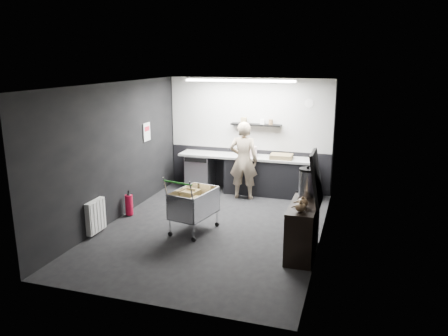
% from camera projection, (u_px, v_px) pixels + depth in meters
% --- Properties ---
extents(floor, '(5.50, 5.50, 0.00)m').
position_uv_depth(floor, '(212.00, 228.00, 8.29)').
color(floor, black).
rests_on(floor, ground).
extents(ceiling, '(5.50, 5.50, 0.00)m').
position_uv_depth(ceiling, '(211.00, 84.00, 7.63)').
color(ceiling, white).
rests_on(ceiling, wall_back).
extents(wall_back, '(5.50, 0.00, 5.50)m').
position_uv_depth(wall_back, '(249.00, 135.00, 10.51)').
color(wall_back, black).
rests_on(wall_back, floor).
extents(wall_front, '(5.50, 0.00, 5.50)m').
position_uv_depth(wall_front, '(140.00, 207.00, 5.42)').
color(wall_front, black).
rests_on(wall_front, floor).
extents(wall_left, '(0.00, 5.50, 5.50)m').
position_uv_depth(wall_left, '(116.00, 152.00, 8.54)').
color(wall_left, black).
rests_on(wall_left, floor).
extents(wall_right, '(0.00, 5.50, 5.50)m').
position_uv_depth(wall_right, '(324.00, 167.00, 7.38)').
color(wall_right, black).
rests_on(wall_right, floor).
extents(kitchen_wall_panel, '(3.95, 0.02, 1.70)m').
position_uv_depth(kitchen_wall_panel, '(249.00, 114.00, 10.37)').
color(kitchen_wall_panel, '#B3B3AF').
rests_on(kitchen_wall_panel, wall_back).
extents(dado_panel, '(3.95, 0.02, 1.00)m').
position_uv_depth(dado_panel, '(248.00, 169.00, 10.70)').
color(dado_panel, black).
rests_on(dado_panel, wall_back).
extents(floating_shelf, '(1.20, 0.22, 0.04)m').
position_uv_depth(floating_shelf, '(256.00, 125.00, 10.26)').
color(floating_shelf, black).
rests_on(floating_shelf, wall_back).
extents(wall_clock, '(0.20, 0.03, 0.20)m').
position_uv_depth(wall_clock, '(309.00, 103.00, 9.88)').
color(wall_clock, white).
rests_on(wall_clock, wall_back).
extents(poster, '(0.02, 0.30, 0.40)m').
position_uv_depth(poster, '(147.00, 132.00, 9.69)').
color(poster, white).
rests_on(poster, wall_left).
extents(poster_red_band, '(0.02, 0.22, 0.10)m').
position_uv_depth(poster_red_band, '(147.00, 129.00, 9.67)').
color(poster_red_band, red).
rests_on(poster_red_band, poster).
extents(radiator, '(0.10, 0.50, 0.60)m').
position_uv_depth(radiator, '(96.00, 216.00, 7.94)').
color(radiator, white).
rests_on(radiator, wall_left).
extents(ceiling_strip, '(2.40, 0.20, 0.04)m').
position_uv_depth(ceiling_strip, '(240.00, 81.00, 9.35)').
color(ceiling_strip, white).
rests_on(ceiling_strip, ceiling).
extents(prep_counter, '(3.20, 0.61, 0.90)m').
position_uv_depth(prep_counter, '(251.00, 174.00, 10.38)').
color(prep_counter, black).
rests_on(prep_counter, floor).
extents(person, '(0.68, 0.47, 1.78)m').
position_uv_depth(person, '(243.00, 161.00, 9.88)').
color(person, beige).
rests_on(person, floor).
extents(shopping_cart, '(0.77, 1.09, 1.08)m').
position_uv_depth(shopping_cart, '(194.00, 205.00, 8.03)').
color(shopping_cart, silver).
rests_on(shopping_cart, floor).
extents(sideboard, '(0.49, 1.15, 1.73)m').
position_uv_depth(sideboard, '(304.00, 222.00, 7.11)').
color(sideboard, black).
rests_on(sideboard, floor).
extents(fire_extinguisher, '(0.16, 0.16, 0.51)m').
position_uv_depth(fire_extinguisher, '(129.00, 204.00, 8.90)').
color(fire_extinguisher, red).
rests_on(fire_extinguisher, floor).
extents(cardboard_box, '(0.51, 0.39, 0.10)m').
position_uv_depth(cardboard_box, '(281.00, 157.00, 10.00)').
color(cardboard_box, olive).
rests_on(cardboard_box, prep_counter).
extents(pink_tub, '(0.23, 0.23, 0.23)m').
position_uv_depth(pink_tub, '(252.00, 151.00, 10.24)').
color(pink_tub, beige).
rests_on(pink_tub, prep_counter).
extents(white_container, '(0.20, 0.18, 0.15)m').
position_uv_depth(white_container, '(245.00, 153.00, 10.24)').
color(white_container, white).
rests_on(white_container, prep_counter).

